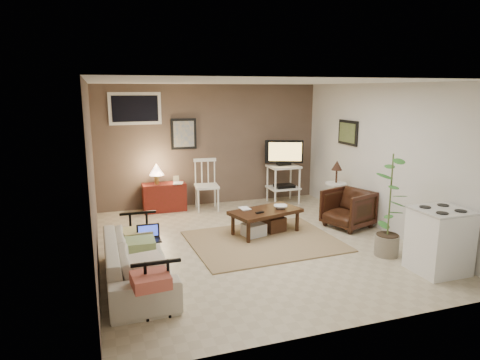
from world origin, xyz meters
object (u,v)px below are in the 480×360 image
object	(u,v)px
side_table	(336,182)
stove	(439,241)
sofa	(137,254)
tv_stand	(284,170)
coffee_table	(265,220)
potted_plant	(390,202)
spindle_chair	(207,186)
red_console	(164,194)
armchair	(348,207)

from	to	relation	value
side_table	stove	distance (m)	2.60
sofa	tv_stand	distance (m)	4.35
coffee_table	stove	world-z (taller)	stove
sofa	side_table	world-z (taller)	side_table
side_table	potted_plant	distance (m)	1.96
coffee_table	stove	xyz separation A→B (m)	(1.56, -2.06, 0.18)
spindle_chair	tv_stand	bearing A→B (deg)	0.13
sofa	tv_stand	world-z (taller)	tv_stand
coffee_table	side_table	world-z (taller)	side_table
potted_plant	red_console	bearing A→B (deg)	128.77
potted_plant	tv_stand	bearing A→B (deg)	93.42
coffee_table	side_table	bearing A→B (deg)	18.51
spindle_chair	coffee_table	bearing A→B (deg)	-72.95
sofa	potted_plant	distance (m)	3.44
tv_stand	stove	size ratio (longest dim) A/B	1.54
side_table	red_console	bearing A→B (deg)	155.49
potted_plant	stove	world-z (taller)	potted_plant
tv_stand	armchair	world-z (taller)	tv_stand
spindle_chair	stove	bearing A→B (deg)	-61.08
coffee_table	tv_stand	distance (m)	2.10
tv_stand	potted_plant	bearing A→B (deg)	-86.58
coffee_table	armchair	bearing A→B (deg)	-4.24
side_table	spindle_chair	bearing A→B (deg)	150.99
side_table	stove	xyz separation A→B (m)	(-0.05, -2.59, -0.23)
coffee_table	side_table	xyz separation A→B (m)	(1.61, 0.54, 0.40)
armchair	side_table	bearing A→B (deg)	148.91
sofa	tv_stand	size ratio (longest dim) A/B	1.45
spindle_chair	sofa	bearing A→B (deg)	-118.79
armchair	potted_plant	xyz separation A→B (m)	(-0.18, -1.28, 0.43)
spindle_chair	armchair	world-z (taller)	spindle_chair
red_console	potted_plant	size ratio (longest dim) A/B	0.63
red_console	side_table	distance (m)	3.26
coffee_table	sofa	world-z (taller)	sofa
sofa	stove	xyz separation A→B (m)	(3.68, -0.88, 0.05)
sofa	spindle_chair	bearing A→B (deg)	-28.79
stove	side_table	bearing A→B (deg)	88.85
red_console	spindle_chair	world-z (taller)	spindle_chair
tv_stand	stove	world-z (taller)	tv_stand
red_console	tv_stand	distance (m)	2.47
armchair	stove	xyz separation A→B (m)	(0.09, -1.95, 0.06)
red_console	armchair	world-z (taller)	red_console
spindle_chair	side_table	size ratio (longest dim) A/B	0.95
tv_stand	stove	xyz separation A→B (m)	(0.46, -3.79, -0.27)
tv_stand	side_table	distance (m)	1.30
spindle_chair	armchair	distance (m)	2.71
sofa	armchair	size ratio (longest dim) A/B	2.66
armchair	spindle_chair	bearing A→B (deg)	-151.05
spindle_chair	tv_stand	size ratio (longest dim) A/B	0.76
red_console	armchair	distance (m)	3.44
stove	coffee_table	bearing A→B (deg)	127.19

